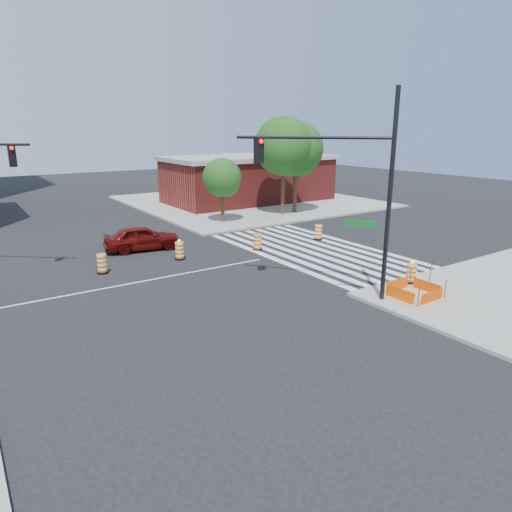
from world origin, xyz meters
name	(u,v)px	position (x,y,z in m)	size (l,w,h in m)	color
ground	(141,282)	(0.00, 0.00, 0.00)	(120.00, 120.00, 0.00)	black
sidewalk_ne	(249,201)	(18.00, 18.00, 0.07)	(22.00, 22.00, 0.15)	gray
crosswalk_east	(312,250)	(10.95, 0.00, 0.01)	(6.75, 13.50, 0.01)	silver
lane_centerline	(141,282)	(0.00, 0.00, 0.01)	(14.00, 0.12, 0.01)	silver
excavation_pit	(413,295)	(9.00, -9.00, 0.22)	(2.20, 2.20, 0.90)	tan
brick_storefront	(249,179)	(18.00, 18.00, 2.32)	(16.50, 8.50, 4.60)	maroon
red_coupe	(142,238)	(2.25, 5.77, 0.77)	(1.82, 4.52, 1.54)	#500806
signal_pole_se	(345,177)	(6.52, -7.00, 5.29)	(4.30, 5.12, 8.65)	black
pit_drum	(411,274)	(10.46, -7.71, 0.60)	(0.55, 0.55, 1.09)	black
barricade	(430,275)	(10.65, -8.60, 0.75)	(0.81, 0.52, 1.09)	#EB6304
tree_north_c	(222,180)	(10.43, 10.07, 3.40)	(3.03, 2.98, 5.07)	#382314
tree_north_d	(284,150)	(16.33, 10.12, 5.52)	(4.83, 4.83, 8.22)	#382314
tree_north_e	(296,152)	(17.78, 10.30, 5.28)	(4.63, 4.63, 7.87)	#382314
median_drum_2	(102,264)	(-1.13, 2.42, 0.48)	(0.60, 0.60, 1.02)	black
median_drum_3	(180,251)	(3.27, 2.55, 0.49)	(0.60, 0.60, 1.18)	black
median_drum_4	(258,242)	(8.15, 1.85, 0.48)	(0.60, 0.60, 1.02)	black
median_drum_5	(318,233)	(13.01, 1.77, 0.48)	(0.60, 0.60, 1.02)	black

